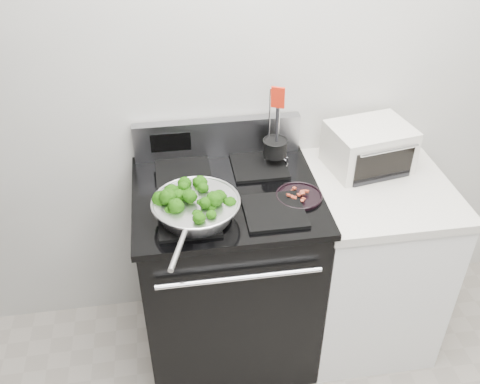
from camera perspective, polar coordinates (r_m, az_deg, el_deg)
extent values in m
cube|color=beige|center=(2.40, 4.60, 13.21)|extent=(4.00, 0.02, 2.70)
cube|color=black|center=(2.57, -1.29, -8.92)|extent=(0.76, 0.66, 0.92)
cube|color=black|center=(2.26, -1.45, -0.31)|extent=(0.79, 0.69, 0.03)
cube|color=#99999E|center=(2.46, -2.44, 5.82)|extent=(0.76, 0.05, 0.18)
cube|color=black|center=(2.10, -5.45, -2.94)|extent=(0.24, 0.24, 0.01)
cube|color=black|center=(2.14, 3.68, -2.07)|extent=(0.24, 0.24, 0.01)
cube|color=black|center=(2.38, -6.07, 2.13)|extent=(0.24, 0.24, 0.01)
cube|color=black|center=(2.41, 2.02, 2.83)|extent=(0.24, 0.24, 0.01)
cube|color=white|center=(2.73, 13.25, -7.44)|extent=(0.60, 0.66, 0.88)
cube|color=beige|center=(2.44, 14.70, 0.48)|extent=(0.62, 0.68, 0.04)
torus|color=silver|center=(2.06, -4.74, -1.03)|extent=(0.35, 0.35, 0.01)
cylinder|color=silver|center=(1.86, -6.59, -6.13)|extent=(0.08, 0.21, 0.02)
cylinder|color=black|center=(2.23, 6.30, -0.48)|extent=(0.19, 0.19, 0.01)
cylinder|color=black|center=(2.38, 3.76, 4.72)|extent=(0.10, 0.10, 0.07)
cylinder|color=black|center=(2.34, 3.85, 6.58)|extent=(0.02, 0.02, 0.23)
cube|color=red|center=(2.26, 4.01, 10.18)|extent=(0.06, 0.03, 0.09)
cube|color=silver|center=(2.49, 13.55, 4.69)|extent=(0.39, 0.32, 0.20)
cube|color=black|center=(2.39, 14.62, 2.81)|extent=(0.28, 0.06, 0.14)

